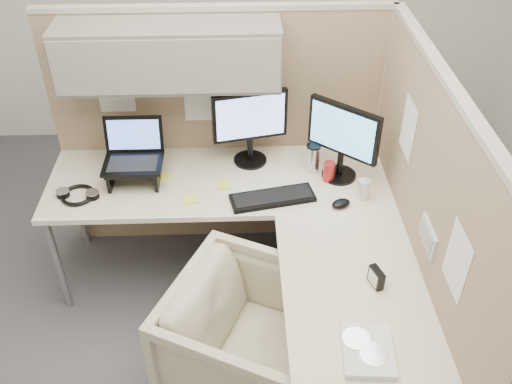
{
  "coord_description": "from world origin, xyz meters",
  "views": [
    {
      "loc": [
        0.01,
        -2.15,
        2.71
      ],
      "look_at": [
        0.1,
        0.25,
        0.85
      ],
      "focal_mm": 40.0,
      "sensor_mm": 36.0,
      "label": 1
    }
  ],
  "objects_px": {
    "desk": "(261,230)",
    "office_chair": "(249,336)",
    "monitor_left": "(250,122)",
    "keyboard": "(273,198)"
  },
  "relations": [
    {
      "from": "desk",
      "to": "office_chair",
      "type": "distance_m",
      "value": 0.55
    },
    {
      "from": "desk",
      "to": "monitor_left",
      "type": "relative_size",
      "value": 4.29
    },
    {
      "from": "office_chair",
      "to": "keyboard",
      "type": "bearing_deg",
      "value": 12.58
    },
    {
      "from": "office_chair",
      "to": "monitor_left",
      "type": "distance_m",
      "value": 1.21
    },
    {
      "from": "keyboard",
      "to": "office_chair",
      "type": "bearing_deg",
      "value": -114.77
    },
    {
      "from": "keyboard",
      "to": "monitor_left",
      "type": "bearing_deg",
      "value": 94.86
    },
    {
      "from": "desk",
      "to": "keyboard",
      "type": "relative_size",
      "value": 4.27
    },
    {
      "from": "monitor_left",
      "to": "keyboard",
      "type": "xyz_separation_m",
      "value": [
        0.11,
        -0.38,
        -0.26
      ]
    },
    {
      "from": "office_chair",
      "to": "desk",
      "type": "bearing_deg",
      "value": 15.3
    },
    {
      "from": "office_chair",
      "to": "keyboard",
      "type": "distance_m",
      "value": 0.76
    }
  ]
}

